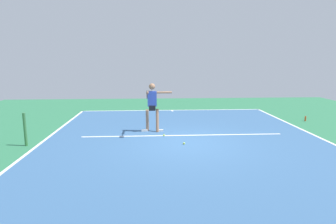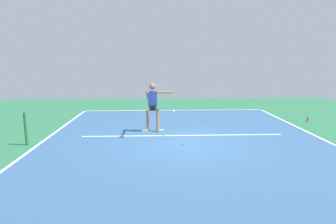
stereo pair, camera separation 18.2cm
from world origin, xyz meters
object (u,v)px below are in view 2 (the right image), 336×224
at_px(net_post, 26,129).
at_px(tennis_ball_near_player, 184,143).
at_px(water_bottle, 308,119).
at_px(tennis_player, 153,104).
at_px(tennis_ball_centre_court, 164,135).

xyz_separation_m(net_post, tennis_ball_near_player, (-5.06, 0.16, -0.50)).
relative_size(tennis_ball_near_player, water_bottle, 0.30).
bearing_deg(tennis_ball_near_player, tennis_player, -60.30).
height_order(net_post, tennis_ball_centre_court, net_post).
relative_size(tennis_ball_centre_court, tennis_ball_near_player, 1.00).
relative_size(tennis_player, tennis_ball_near_player, 28.16).
height_order(tennis_player, tennis_ball_centre_court, tennis_player).
distance_m(tennis_player, water_bottle, 7.10).
bearing_deg(water_bottle, tennis_ball_near_player, 29.39).
xyz_separation_m(net_post, tennis_player, (-4.05, -1.61, 0.55)).
bearing_deg(tennis_player, tennis_ball_near_player, 120.16).
xyz_separation_m(net_post, tennis_ball_centre_court, (-4.46, -0.92, -0.50)).
distance_m(net_post, tennis_ball_near_player, 5.09).
bearing_deg(tennis_ball_centre_court, water_bottle, -161.02).
relative_size(tennis_player, tennis_ball_centre_court, 28.16).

